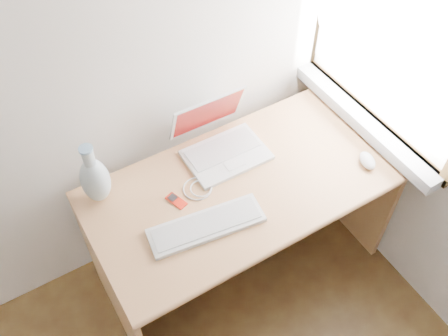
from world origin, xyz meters
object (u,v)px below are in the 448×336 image
external_keyboard (206,225)px  vase (95,179)px  laptop (221,141)px  desk (233,198)px

external_keyboard → vase: vase is taller
laptop → vase: 0.59m
desk → vase: vase is taller
external_keyboard → vase: bearing=138.9°
external_keyboard → vase: size_ratio=1.59×
desk → vase: bearing=164.1°
desk → laptop: size_ratio=3.78×
desk → external_keyboard: size_ratio=2.81×
desk → vase: (-0.58, 0.16, 0.34)m
external_keyboard → desk: bearing=46.2°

